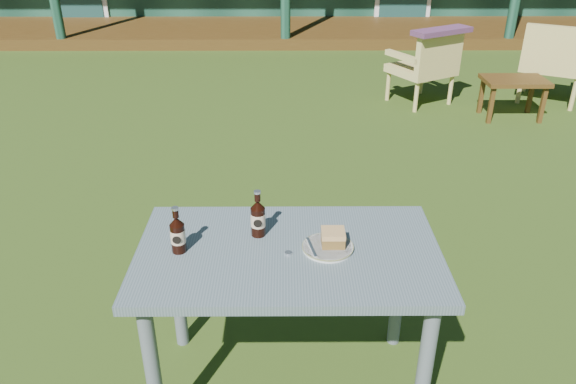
{
  "coord_description": "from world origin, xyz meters",
  "views": [
    {
      "loc": [
        -0.01,
        -3.45,
        1.94
      ],
      "look_at": [
        0.0,
        -1.3,
        0.82
      ],
      "focal_mm": 35.0,
      "sensor_mm": 36.0,
      "label": 1
    }
  ],
  "objects_px": {
    "cola_bottle_far": "(178,234)",
    "cola_bottle_near": "(258,218)",
    "armchair_left": "(427,64)",
    "side_table": "(514,85)",
    "cake_slice": "(333,237)",
    "armchair_right": "(554,59)",
    "cafe_table": "(288,271)",
    "plate": "(328,247)"
  },
  "relations": [
    {
      "from": "cafe_table",
      "to": "cake_slice",
      "type": "bearing_deg",
      "value": 5.64
    },
    {
      "from": "cola_bottle_near",
      "to": "cola_bottle_far",
      "type": "relative_size",
      "value": 1.04
    },
    {
      "from": "plate",
      "to": "side_table",
      "type": "height_order",
      "value": "plate"
    },
    {
      "from": "side_table",
      "to": "plate",
      "type": "bearing_deg",
      "value": -120.89
    },
    {
      "from": "cola_bottle_far",
      "to": "cake_slice",
      "type": "bearing_deg",
      "value": 2.3
    },
    {
      "from": "cafe_table",
      "to": "plate",
      "type": "relative_size",
      "value": 5.88
    },
    {
      "from": "armchair_right",
      "to": "side_table",
      "type": "xyz_separation_m",
      "value": [
        -0.57,
        -0.48,
        -0.13
      ]
    },
    {
      "from": "cake_slice",
      "to": "armchair_left",
      "type": "bearing_deg",
      "value": 71.68
    },
    {
      "from": "plate",
      "to": "cake_slice",
      "type": "height_order",
      "value": "cake_slice"
    },
    {
      "from": "cafe_table",
      "to": "side_table",
      "type": "bearing_deg",
      "value": 57.29
    },
    {
      "from": "cola_bottle_far",
      "to": "side_table",
      "type": "xyz_separation_m",
      "value": [
        2.66,
        3.48,
        -0.46
      ]
    },
    {
      "from": "cola_bottle_far",
      "to": "cola_bottle_near",
      "type": "bearing_deg",
      "value": 21.38
    },
    {
      "from": "cake_slice",
      "to": "cola_bottle_far",
      "type": "distance_m",
      "value": 0.61
    },
    {
      "from": "cola_bottle_far",
      "to": "side_table",
      "type": "height_order",
      "value": "cola_bottle_far"
    },
    {
      "from": "cola_bottle_near",
      "to": "armchair_left",
      "type": "distance_m",
      "value": 4.12
    },
    {
      "from": "cake_slice",
      "to": "armchair_right",
      "type": "bearing_deg",
      "value": 56.33
    },
    {
      "from": "side_table",
      "to": "armchair_left",
      "type": "bearing_deg",
      "value": 150.8
    },
    {
      "from": "cake_slice",
      "to": "armchair_right",
      "type": "relative_size",
      "value": 0.11
    },
    {
      "from": "plate",
      "to": "cola_bottle_far",
      "type": "height_order",
      "value": "cola_bottle_far"
    },
    {
      "from": "armchair_left",
      "to": "side_table",
      "type": "xyz_separation_m",
      "value": [
        0.77,
        -0.43,
        -0.09
      ]
    },
    {
      "from": "cafe_table",
      "to": "armchair_right",
      "type": "height_order",
      "value": "armchair_right"
    },
    {
      "from": "cola_bottle_far",
      "to": "armchair_left",
      "type": "bearing_deg",
      "value": 64.2
    },
    {
      "from": "cola_bottle_far",
      "to": "plate",
      "type": "bearing_deg",
      "value": 1.04
    },
    {
      "from": "cola_bottle_far",
      "to": "cafe_table",
      "type": "bearing_deg",
      "value": 0.93
    },
    {
      "from": "cola_bottle_near",
      "to": "cola_bottle_far",
      "type": "height_order",
      "value": "cola_bottle_near"
    },
    {
      "from": "cake_slice",
      "to": "cola_bottle_near",
      "type": "relative_size",
      "value": 0.45
    },
    {
      "from": "cola_bottle_near",
      "to": "armchair_left",
      "type": "height_order",
      "value": "cola_bottle_near"
    },
    {
      "from": "cafe_table",
      "to": "plate",
      "type": "height_order",
      "value": "plate"
    },
    {
      "from": "cake_slice",
      "to": "cola_bottle_near",
      "type": "distance_m",
      "value": 0.32
    },
    {
      "from": "cola_bottle_near",
      "to": "armchair_left",
      "type": "xyz_separation_m",
      "value": [
        1.58,
        3.79,
        -0.37
      ]
    },
    {
      "from": "armchair_right",
      "to": "cafe_table",
      "type": "bearing_deg",
      "value": -125.29
    },
    {
      "from": "armchair_left",
      "to": "side_table",
      "type": "height_order",
      "value": "armchair_left"
    },
    {
      "from": "armchair_left",
      "to": "side_table",
      "type": "relative_size",
      "value": 1.28
    },
    {
      "from": "armchair_left",
      "to": "armchair_right",
      "type": "distance_m",
      "value": 1.34
    },
    {
      "from": "cafe_table",
      "to": "cake_slice",
      "type": "height_order",
      "value": "cake_slice"
    },
    {
      "from": "cake_slice",
      "to": "cola_bottle_far",
      "type": "xyz_separation_m",
      "value": [
        -0.6,
        -0.02,
        0.03
      ]
    },
    {
      "from": "plate",
      "to": "cake_slice",
      "type": "xyz_separation_m",
      "value": [
        0.02,
        0.01,
        0.04
      ]
    },
    {
      "from": "cafe_table",
      "to": "plate",
      "type": "bearing_deg",
      "value": 1.35
    },
    {
      "from": "cake_slice",
      "to": "plate",
      "type": "bearing_deg",
      "value": -146.15
    },
    {
      "from": "cola_bottle_near",
      "to": "side_table",
      "type": "distance_m",
      "value": 4.13
    },
    {
      "from": "side_table",
      "to": "cake_slice",
      "type": "bearing_deg",
      "value": -120.74
    },
    {
      "from": "cola_bottle_near",
      "to": "armchair_right",
      "type": "relative_size",
      "value": 0.24
    }
  ]
}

